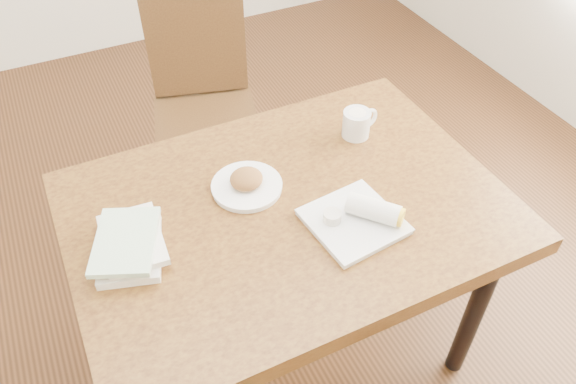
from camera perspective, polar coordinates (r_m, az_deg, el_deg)
name	(u,v)px	position (r m, az deg, el deg)	size (l,w,h in m)	color
ground	(288,345)	(2.20, 0.00, -15.28)	(4.00, 5.00, 0.01)	#472814
table	(288,224)	(1.65, 0.00, -3.25)	(1.22, 0.87, 0.75)	brown
chair_far	(203,95)	(2.40, -8.62, 9.68)	(0.52, 0.52, 0.95)	#472F14
plate_scone	(247,184)	(1.63, -4.22, 0.85)	(0.21, 0.21, 0.07)	white
coffee_mug	(357,123)	(1.82, 7.06, 6.99)	(0.13, 0.09, 0.09)	white
plate_burrito	(360,217)	(1.54, 7.32, -2.59)	(0.26, 0.26, 0.08)	white
book_stack	(130,244)	(1.51, -15.79, -5.11)	(0.23, 0.27, 0.06)	white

